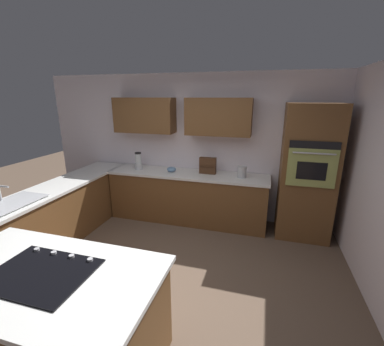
% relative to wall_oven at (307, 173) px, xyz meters
% --- Properties ---
extents(ground_plane, '(14.00, 14.00, 0.00)m').
position_rel_wall_oven_xyz_m(ground_plane, '(1.85, 1.72, -1.06)').
color(ground_plane, brown).
extents(wall_back, '(6.00, 0.44, 2.60)m').
position_rel_wall_oven_xyz_m(wall_back, '(1.91, -0.33, 0.37)').
color(wall_back, silver).
rests_on(wall_back, ground).
extents(lower_cabinets_back, '(2.80, 0.60, 0.86)m').
position_rel_wall_oven_xyz_m(lower_cabinets_back, '(1.95, -0.00, -0.63)').
color(lower_cabinets_back, brown).
rests_on(lower_cabinets_back, ground).
extents(countertop_back, '(2.84, 0.64, 0.04)m').
position_rel_wall_oven_xyz_m(countertop_back, '(1.95, -0.00, -0.18)').
color(countertop_back, silver).
rests_on(countertop_back, lower_cabinets_back).
extents(lower_cabinets_side, '(0.60, 2.90, 0.86)m').
position_rel_wall_oven_xyz_m(lower_cabinets_side, '(3.67, 1.17, -0.63)').
color(lower_cabinets_side, brown).
rests_on(lower_cabinets_side, ground).
extents(countertop_side, '(0.64, 2.94, 0.04)m').
position_rel_wall_oven_xyz_m(countertop_side, '(3.67, 1.17, -0.18)').
color(countertop_side, silver).
rests_on(countertop_side, lower_cabinets_side).
extents(island_base, '(1.74, 0.94, 0.86)m').
position_rel_wall_oven_xyz_m(island_base, '(2.23, 2.91, -0.63)').
color(island_base, brown).
rests_on(island_base, ground).
extents(island_top, '(1.82, 1.02, 0.04)m').
position_rel_wall_oven_xyz_m(island_top, '(2.23, 2.91, -0.18)').
color(island_top, silver).
rests_on(island_top, island_base).
extents(wall_oven, '(0.80, 0.66, 2.12)m').
position_rel_wall_oven_xyz_m(wall_oven, '(0.00, 0.00, 0.00)').
color(wall_oven, brown).
rests_on(wall_oven, ground).
extents(sink_unit, '(0.46, 0.70, 0.23)m').
position_rel_wall_oven_xyz_m(sink_unit, '(3.68, 1.90, -0.14)').
color(sink_unit, '#515456').
rests_on(sink_unit, countertop_side).
extents(cooktop, '(0.76, 0.56, 0.03)m').
position_rel_wall_oven_xyz_m(cooktop, '(2.23, 2.90, -0.15)').
color(cooktop, black).
rests_on(cooktop, island_top).
extents(blender, '(0.15, 0.15, 0.32)m').
position_rel_wall_oven_xyz_m(blender, '(2.90, -0.01, -0.02)').
color(blender, silver).
rests_on(blender, countertop_back).
extents(mixing_bowl, '(0.16, 0.16, 0.09)m').
position_rel_wall_oven_xyz_m(mixing_bowl, '(2.25, -0.01, -0.12)').
color(mixing_bowl, '#668CB2').
rests_on(mixing_bowl, countertop_back).
extents(spice_rack, '(0.29, 0.11, 0.29)m').
position_rel_wall_oven_xyz_m(spice_rack, '(1.60, -0.08, -0.02)').
color(spice_rack, '#472B19').
rests_on(spice_rack, countertop_back).
extents(kettle, '(0.15, 0.15, 0.19)m').
position_rel_wall_oven_xyz_m(kettle, '(1.00, -0.01, -0.06)').
color(kettle, '#B7BABF').
rests_on(kettle, countertop_back).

